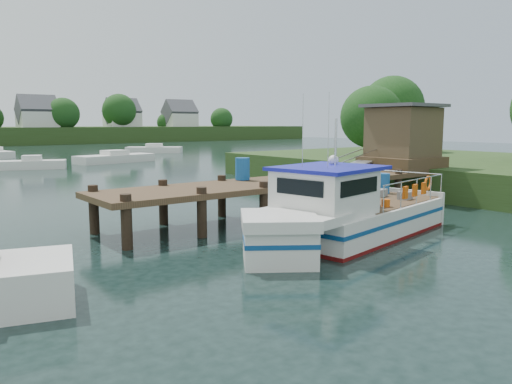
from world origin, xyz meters
TOP-DOWN VIEW (x-y plane):
  - ground_plane at (0.00, 0.00)m, footprint 160.00×160.00m
  - near_shore at (16.88, -0.73)m, footprint 16.00×30.00m
  - dock at (6.51, 0.01)m, footprint 16.60×3.00m
  - lobster_boat at (0.20, -4.40)m, footprint 9.26×4.03m
  - moored_far at (16.51, 41.43)m, footprint 6.70×5.74m
  - moored_b at (-1.08, 27.08)m, footprint 5.22×3.28m
  - moored_c at (6.65, 29.48)m, footprint 7.55×3.76m

SIDE VIEW (x-z plane):
  - ground_plane at x=0.00m, z-range 0.00..0.00m
  - moored_b at x=-1.08m, z-range -0.14..0.95m
  - moored_far at x=16.51m, z-range -0.15..0.98m
  - moored_c at x=6.65m, z-range -0.15..0.99m
  - lobster_boat at x=0.20m, z-range -1.41..3.01m
  - near_shore at x=16.88m, z-range -1.83..5.93m
  - dock at x=6.51m, z-range -0.15..4.63m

